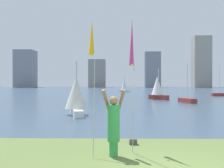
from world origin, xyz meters
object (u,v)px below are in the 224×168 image
person (114,123)px  sailboat_0 (124,85)px  sailboat_5 (219,94)px  kite_flag_left (92,42)px  kite_flag_right (132,45)px  sailboat_3 (187,100)px  bag (133,142)px  sailboat_2 (157,87)px  sailboat_1 (76,95)px

person → sailboat_0: size_ratio=0.50×
sailboat_0 → sailboat_5: sailboat_5 is taller
kite_flag_left → sailboat_0: sailboat_0 is taller
kite_flag_right → sailboat_3: sailboat_3 is taller
kite_flag_right → sailboat_0: bearing=88.4°
kite_flag_left → sailboat_0: bearing=87.1°
bag → sailboat_3: bearing=68.7°
person → sailboat_2: (5.35, 24.52, 0.55)m
kite_flag_left → sailboat_1: size_ratio=1.09×
bag → kite_flag_left: bearing=-123.2°
kite_flag_left → bag: size_ratio=14.53×
sailboat_2 → sailboat_3: (2.28, -5.25, -1.23)m
person → kite_flag_left: kite_flag_left is taller
sailboat_0 → kite_flag_left: bearing=-92.9°
person → sailboat_2: bearing=96.9°
sailboat_0 → sailboat_3: 30.74m
person → kite_flag_left: size_ratio=0.51×
sailboat_0 → sailboat_2: sailboat_0 is taller
sailboat_1 → sailboat_0: bearing=83.6°
kite_flag_left → sailboat_2: size_ratio=1.00×
kite_flag_right → sailboat_2: bearing=78.6°
kite_flag_right → sailboat_3: (7.05, 18.47, -3.10)m
kite_flag_left → sailboat_5: 36.67m
kite_flag_left → bag: bearing=56.8°
sailboat_1 → kite_flag_left: bearing=-78.4°
sailboat_0 → sailboat_2: (3.43, -24.93, 0.02)m
sailboat_3 → sailboat_2: bearing=113.5°
sailboat_0 → sailboat_3: bearing=-79.3°
person → sailboat_0: (1.93, 49.45, 0.52)m
sailboat_0 → sailboat_5: (14.29, -17.52, -1.18)m
sailboat_1 → sailboat_2: bearing=62.7°
sailboat_5 → sailboat_2: bearing=-145.7°
sailboat_0 → sailboat_1: size_ratio=1.11×
kite_flag_left → kite_flag_right: size_ratio=0.93×
sailboat_0 → sailboat_2: 25.17m
bag → sailboat_2: sailboat_2 is taller
kite_flag_left → sailboat_3: (8.23, 19.79, -3.00)m
kite_flag_left → sailboat_5: bearing=62.6°
person → kite_flag_right: 2.61m
kite_flag_left → bag: kite_flag_left is taller
sailboat_2 → person: bearing=-102.3°
kite_flag_left → sailboat_2: bearing=76.7°
sailboat_1 → bag: bearing=-67.3°
sailboat_2 → sailboat_3: size_ratio=0.92×
person → sailboat_0: sailboat_0 is taller
person → sailboat_1: size_ratio=0.55×
bag → kite_flag_right: bearing=-98.1°
sailboat_3 → person: bearing=-111.6°
sailboat_1 → sailboat_3: bearing=44.7°
person → sailboat_5: 35.82m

